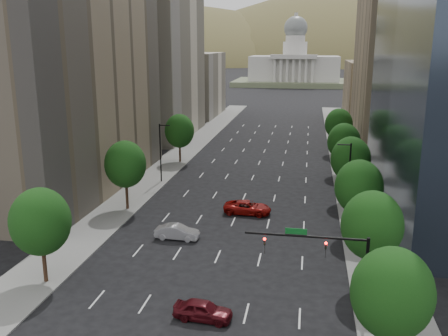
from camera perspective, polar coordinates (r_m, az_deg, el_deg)
The scene contains 23 objects.
sidewalk_left at distance 71.46m, azimuth -10.03°, elevation -2.58°, with size 6.00×200.00×0.15m, color slate.
sidewalk_right at distance 67.72m, azimuth 15.53°, elevation -3.85°, with size 6.00×200.00×0.15m, color slate.
midrise_cream_left at distance 112.27m, azimuth -7.53°, elevation 12.63°, with size 14.00×30.00×35.00m, color beige.
filler_left at distance 144.53m, azimuth -3.49°, elevation 9.70°, with size 14.00×26.00×18.00m, color beige.
parking_tan_right at distance 105.61m, azimuth 19.33°, elevation 10.51°, with size 14.00×30.00×30.00m, color #8C7759.
filler_right at distance 138.72m, azimuth 16.98°, elevation 8.51°, with size 14.00×26.00×16.00m, color #8C7759.
tree_right_0 at distance 33.35m, azimuth 19.03°, elevation -13.65°, with size 5.20×5.20×8.39m.
tree_right_1 at distance 43.17m, azimuth 16.90°, elevation -6.44°, with size 5.20×5.20×8.75m.
tree_right_2 at distance 54.55m, azimuth 15.48°, elevation -2.16°, with size 5.20×5.20×8.61m.
tree_right_3 at distance 66.05m, azimuth 14.58°, elevation 1.00°, with size 5.20×5.20×8.89m.
tree_right_4 at distance 79.79m, azimuth 13.82°, elevation 2.98°, with size 5.20×5.20×8.46m.
tree_right_5 at distance 95.47m, azimuth 13.25°, elevation 5.00°, with size 5.20×5.20×8.75m.
tree_left_0 at distance 45.03m, azimuth -20.65°, elevation -5.89°, with size 5.20×5.20×8.75m.
tree_left_1 at distance 62.19m, azimuth -11.45°, elevation 0.43°, with size 5.20×5.20×8.97m.
tree_left_2 at distance 86.44m, azimuth -5.23°, elevation 4.33°, with size 5.20×5.20×8.68m.
streetlight_rn at distance 61.41m, azimuth 14.33°, elevation -0.99°, with size 1.70×0.20×9.00m.
streetlight_ln at distance 74.20m, azimuth -7.39°, elevation 1.95°, with size 1.70×0.20×9.00m.
traffic_signal at distance 37.52m, azimuth 12.54°, elevation -10.31°, with size 9.12×0.40×7.38m.
capitol at distance 254.27m, azimuth 8.22°, elevation 11.48°, with size 60.00×40.00×35.20m.
foothills at distance 606.92m, azimuth 12.53°, elevation 8.48°, with size 720.00×413.00×263.00m.
car_maroon at distance 38.97m, azimuth -2.47°, elevation -16.25°, with size 1.83×4.56×1.55m, color #470B12.
car_silver at distance 53.54m, azimuth -5.50°, elevation -7.45°, with size 1.67×4.79×1.58m, color #ABAAB0.
car_red_far at distance 60.95m, azimuth 2.76°, elevation -4.62°, with size 2.71×5.87×1.63m, color maroon.
Camera 1 is at (8.38, -4.14, 20.60)m, focal length 39.14 mm.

